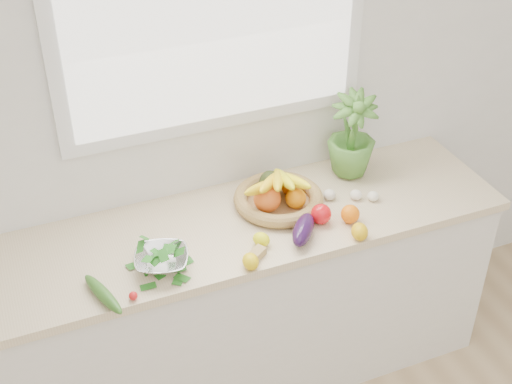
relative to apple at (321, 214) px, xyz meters
name	(u,v)px	position (x,y,z in m)	size (l,w,h in m)	color
back_wall	(215,94)	(-0.30, 0.43, 0.41)	(4.50, 0.02, 2.70)	white
counter_cabinet	(244,305)	(-0.30, 0.13, -0.51)	(2.20, 0.58, 0.86)	silver
countertop	(243,226)	(-0.30, 0.13, -0.06)	(2.24, 0.62, 0.04)	beige
window_frame	(213,0)	(-0.30, 0.41, 0.81)	(1.30, 0.03, 1.10)	white
window_pane	(215,2)	(-0.30, 0.39, 0.81)	(1.18, 0.01, 0.98)	white
orange_loose	(350,214)	(0.11, -0.04, 0.00)	(0.08, 0.08, 0.08)	orange
lemon_a	(251,261)	(-0.37, -0.15, -0.01)	(0.06, 0.08, 0.06)	yellow
lemon_b	(360,232)	(0.10, -0.15, -0.01)	(0.07, 0.08, 0.07)	#E2AC0C
lemon_c	(261,239)	(-0.28, -0.04, -0.01)	(0.06, 0.07, 0.06)	#F4F60D
apple	(321,214)	(0.00, 0.00, 0.00)	(0.09, 0.09, 0.09)	red
ginger	(255,256)	(-0.34, -0.11, -0.03)	(0.10, 0.04, 0.03)	tan
garlic_a	(329,195)	(0.11, 0.14, -0.02)	(0.05, 0.05, 0.05)	silver
garlic_b	(356,195)	(0.22, 0.09, -0.02)	(0.05, 0.05, 0.04)	white
garlic_c	(373,196)	(0.28, 0.06, -0.02)	(0.05, 0.05, 0.04)	white
eggplant	(303,230)	(-0.11, -0.06, 0.00)	(0.08, 0.21, 0.08)	#270F37
cucumber	(103,294)	(-0.93, -0.11, -0.02)	(0.05, 0.26, 0.05)	#255418
radish	(133,296)	(-0.83, -0.15, -0.03)	(0.03, 0.03, 0.03)	red
potted_herb	(352,134)	(0.28, 0.28, 0.17)	(0.21, 0.21, 0.38)	#4C8630
fruit_basket	(278,195)	(-0.11, 0.18, 0.01)	(0.51, 0.51, 0.19)	tan
colander_with_spinach	(161,257)	(-0.69, -0.03, 0.01)	(0.26, 0.26, 0.11)	white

